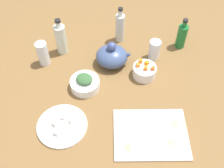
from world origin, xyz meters
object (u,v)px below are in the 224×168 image
Objects in this scene: bowl_greens at (85,84)px; bottle_1 at (61,39)px; plate_tofu at (62,126)px; teapot at (112,56)px; drinking_glass_1 at (43,54)px; bowl_carrots at (144,71)px; bottle_2 at (182,36)px; bottle_0 at (120,27)px; drinking_glass_0 at (154,50)px; cutting_board at (151,134)px.

bowl_greens is 0.68× the size of bottle_1.
plate_tofu is 45.51cm from teapot.
drinking_glass_1 is (-24.17, 15.22, 4.35)cm from bowl_greens.
bottle_1 is (-45.57, 14.45, 6.21)cm from bowl_carrots.
bottle_1 is at bearing 50.28° from drinking_glass_1.
bottle_2 reaches higher than teapot.
bottle_0 reaches higher than plate_tofu.
teapot reaches higher than bowl_greens.
bowl_carrots is at bearing -129.88° from bottle_2.
drinking_glass_0 is (34.52, 24.07, 3.14)cm from bowl_greens.
bottle_0 is at bearing 105.96° from cutting_board.
drinking_glass_1 is (-36.19, -2.32, 1.28)cm from teapot.
drinking_glass_0 is at bearing 48.73° from plate_tofu.
bowl_carrots is (29.43, 10.43, 0.51)cm from bowl_greens.
bottle_0 is 23.72cm from drinking_glass_0.
drinking_glass_1 is (-16.99, 38.64, 6.28)cm from plate_tofu.
cutting_board is 64.53cm from bottle_0.
teapot is at bearing -163.79° from drinking_glass_0.
bowl_carrots is 31.65cm from bottle_2.
bowl_carrots reaches higher than bowl_greens.
drinking_glass_0 is at bearing 87.77° from cutting_board.
bottle_2 is (65.65, 9.58, -1.64)cm from bottle_1.
cutting_board is 1.43× the size of plate_tofu.
teapot is 36.29cm from drinking_glass_1.
bottle_2 is 1.63× the size of drinking_glass_0.
teapot is at bearing 64.89° from plate_tofu.
teapot is at bearing 116.21° from cutting_board.
drinking_glass_1 is at bearing -165.36° from bottle_2.
cutting_board is 2.22× the size of bowl_greens.
bowl_carrots is at bearing -5.10° from drinking_glass_1.
teapot reaches higher than drinking_glass_0.
plate_tofu is 49.92cm from bowl_carrots.
bowl_carrots is 18.97cm from teapot.
drinking_glass_0 reaches higher than bowl_carrots.
bowl_greens is 60.54cm from bottle_2.
bottle_1 reaches higher than plate_tofu.
bottle_2 is at bearing 50.12° from bowl_carrots.
bowl_greens is at bearing -112.03° from bottle_0.
drinking_glass_0 is at bearing 34.89° from bowl_greens.
drinking_glass_0 is (22.49, 6.54, 0.08)cm from teapot.
bottle_2 reaches higher than cutting_board.
drinking_glass_0 is 0.82× the size of drinking_glass_1.
drinking_glass_0 is at bearing 8.58° from drinking_glass_1.
drinking_glass_0 is at bearing 16.21° from teapot.
bowl_greens is 31.23cm from bowl_carrots.
cutting_board is 69.50cm from drinking_glass_1.
bottle_1 is at bearing 134.75° from cutting_board.
bottle_2 reaches higher than bowl_greens.
cutting_board is 48.71cm from drinking_glass_0.
bowl_greens is 42.20cm from drinking_glass_0.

